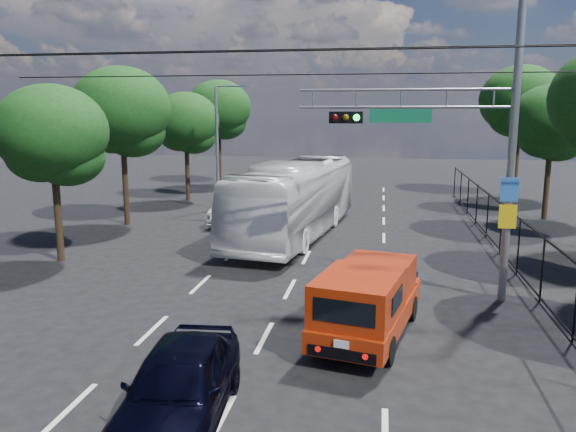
% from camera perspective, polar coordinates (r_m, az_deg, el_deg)
% --- Properties ---
extents(ground, '(120.00, 120.00, 0.00)m').
position_cam_1_polar(ground, '(11.06, -6.96, -20.15)').
color(ground, black).
rests_on(ground, ground).
extents(lane_markings, '(6.12, 38.00, 0.01)m').
position_cam_1_polar(lane_markings, '(23.93, 2.51, -3.01)').
color(lane_markings, beige).
rests_on(lane_markings, ground).
extents(signal_mast, '(6.43, 0.39, 9.50)m').
position_cam_1_polar(signal_mast, '(17.26, 17.99, 8.79)').
color(signal_mast, slate).
rests_on(signal_mast, ground).
extents(streetlight_left, '(2.09, 0.22, 7.08)m').
position_cam_1_polar(streetlight_left, '(32.44, -6.93, 7.55)').
color(streetlight_left, slate).
rests_on(streetlight_left, ground).
extents(utility_wires, '(22.00, 5.04, 0.74)m').
position_cam_1_polar(utility_wires, '(18.21, 0.64, 15.64)').
color(utility_wires, black).
rests_on(utility_wires, ground).
extents(fence_right, '(0.06, 34.03, 2.00)m').
position_cam_1_polar(fence_right, '(22.28, 21.73, -2.08)').
color(fence_right, black).
rests_on(fence_right, ground).
extents(tree_right_d, '(4.32, 4.32, 7.02)m').
position_cam_1_polar(tree_right_d, '(32.29, 25.24, 8.23)').
color(tree_right_d, black).
rests_on(tree_right_d, ground).
extents(tree_right_e, '(5.28, 5.28, 8.58)m').
position_cam_1_polar(tree_right_e, '(40.10, 22.57, 10.26)').
color(tree_right_e, black).
rests_on(tree_right_e, ground).
extents(tree_left_b, '(4.08, 4.08, 6.63)m').
position_cam_1_polar(tree_left_b, '(22.58, -22.75, 7.12)').
color(tree_left_b, black).
rests_on(tree_left_b, ground).
extents(tree_left_c, '(4.80, 4.80, 7.80)m').
position_cam_1_polar(tree_left_c, '(28.98, -16.48, 9.71)').
color(tree_left_c, black).
rests_on(tree_left_c, ground).
extents(tree_left_d, '(4.20, 4.20, 6.83)m').
position_cam_1_polar(tree_left_d, '(36.23, -10.29, 9.00)').
color(tree_left_d, black).
rests_on(tree_left_d, ground).
extents(tree_left_e, '(4.92, 4.92, 7.99)m').
position_cam_1_polar(tree_left_e, '(43.89, -7.02, 10.41)').
color(tree_left_e, black).
rests_on(tree_left_e, ground).
extents(red_pickup, '(2.83, 5.28, 1.87)m').
position_cam_1_polar(red_pickup, '(14.39, 8.15, -8.32)').
color(red_pickup, black).
rests_on(red_pickup, ground).
extents(navy_hatchback, '(2.11, 4.51, 1.49)m').
position_cam_1_polar(navy_hatchback, '(10.83, -11.01, -16.48)').
color(navy_hatchback, black).
rests_on(navy_hatchback, ground).
extents(white_bus, '(4.48, 12.50, 3.40)m').
position_cam_1_polar(white_bus, '(25.60, 0.76, 1.77)').
color(white_bus, silver).
rests_on(white_bus, ground).
extents(white_van, '(2.30, 4.97, 1.58)m').
position_cam_1_polar(white_van, '(28.69, -4.78, 0.86)').
color(white_van, silver).
rests_on(white_van, ground).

